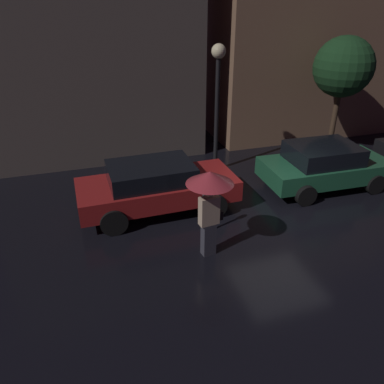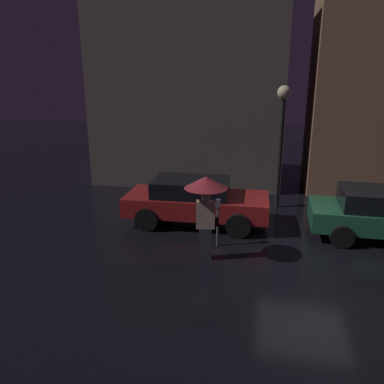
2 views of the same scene
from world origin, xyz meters
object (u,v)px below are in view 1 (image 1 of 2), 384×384
object	(u,v)px
parked_car_green	(324,165)
street_lamp_near	(218,82)
parking_meter	(205,206)
parked_car_red	(156,186)
pedestrian_with_umbrella	(210,191)

from	to	relation	value
parked_car_green	street_lamp_near	bearing A→B (deg)	143.35
parking_meter	parked_car_red	bearing A→B (deg)	120.00
parked_car_red	pedestrian_with_umbrella	xyz separation A→B (m)	(0.70, -2.40, 0.92)
parked_car_red	street_lamp_near	world-z (taller)	street_lamp_near
parking_meter	street_lamp_near	bearing A→B (deg)	65.51
parking_meter	pedestrian_with_umbrella	bearing A→B (deg)	-103.54
pedestrian_with_umbrella	parking_meter	world-z (taller)	pedestrian_with_umbrella
pedestrian_with_umbrella	street_lamp_near	distance (m)	5.05
parked_car_red	pedestrian_with_umbrella	size ratio (longest dim) A/B	2.06
parked_car_green	pedestrian_with_umbrella	world-z (taller)	pedestrian_with_umbrella
parked_car_red	parking_meter	size ratio (longest dim) A/B	3.33
street_lamp_near	parked_car_red	bearing A→B (deg)	-140.77
parked_car_red	street_lamp_near	distance (m)	4.02
parking_meter	parked_car_green	bearing A→B (deg)	17.70
parked_car_red	parking_meter	bearing A→B (deg)	-61.11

